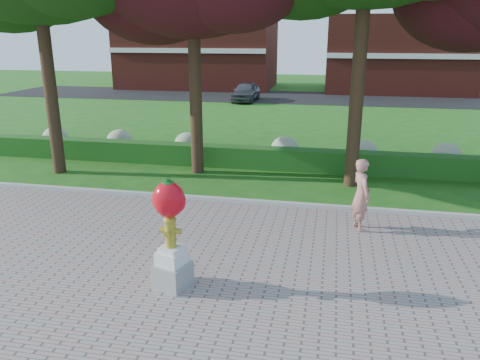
{
  "coord_description": "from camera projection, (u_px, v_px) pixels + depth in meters",
  "views": [
    {
      "loc": [
        2.79,
        -9.97,
        4.9
      ],
      "look_at": [
        0.59,
        1.0,
        1.39
      ],
      "focal_mm": 35.0,
      "sensor_mm": 36.0,
      "label": 1
    }
  ],
  "objects": [
    {
      "name": "ground",
      "position": [
        208.0,
        245.0,
        11.32
      ],
      "size": [
        100.0,
        100.0,
        0.0
      ],
      "primitive_type": "plane",
      "color": "#1B5916",
      "rests_on": "ground"
    },
    {
      "name": "walkway",
      "position": [
        144.0,
        349.0,
        7.57
      ],
      "size": [
        40.0,
        14.0,
        0.04
      ],
      "primitive_type": "cube",
      "color": "gray",
      "rests_on": "ground"
    },
    {
      "name": "curb",
      "position": [
        234.0,
        201.0,
        14.1
      ],
      "size": [
        40.0,
        0.18,
        0.15
      ],
      "primitive_type": "cube",
      "color": "#ADADA5",
      "rests_on": "ground"
    },
    {
      "name": "lawn_hedge",
      "position": [
        256.0,
        158.0,
        17.75
      ],
      "size": [
        24.0,
        0.7,
        0.8
      ],
      "primitive_type": "cube",
      "color": "#1B4915",
      "rests_on": "ground"
    },
    {
      "name": "hydrangea_row",
      "position": [
        274.0,
        148.0,
        18.53
      ],
      "size": [
        20.1,
        1.1,
        0.99
      ],
      "color": "#99A27B",
      "rests_on": "ground"
    },
    {
      "name": "street",
      "position": [
        299.0,
        97.0,
        37.51
      ],
      "size": [
        50.0,
        8.0,
        0.02
      ],
      "primitive_type": "cube",
      "color": "black",
      "rests_on": "ground"
    },
    {
      "name": "building_left",
      "position": [
        198.0,
        49.0,
        43.95
      ],
      "size": [
        14.0,
        8.0,
        7.0
      ],
      "primitive_type": "cube",
      "color": "maroon",
      "rests_on": "ground"
    },
    {
      "name": "building_right",
      "position": [
        398.0,
        54.0,
        40.67
      ],
      "size": [
        12.0,
        8.0,
        6.4
      ],
      "primitive_type": "cube",
      "color": "maroon",
      "rests_on": "ground"
    },
    {
      "name": "hydrant_sculpture",
      "position": [
        170.0,
        231.0,
        9.06
      ],
      "size": [
        0.77,
        0.77,
        2.27
      ],
      "rotation": [
        0.0,
        0.0,
        -0.3
      ],
      "color": "gray",
      "rests_on": "walkway"
    },
    {
      "name": "woman",
      "position": [
        361.0,
        195.0,
        11.9
      ],
      "size": [
        0.68,
        0.81,
        1.88
      ],
      "primitive_type": "imported",
      "rotation": [
        0.0,
        0.0,
        1.96
      ],
      "color": "#B07164",
      "rests_on": "walkway"
    },
    {
      "name": "parked_car",
      "position": [
        246.0,
        92.0,
        35.19
      ],
      "size": [
        1.79,
        4.17,
        1.4
      ],
      "primitive_type": "imported",
      "rotation": [
        0.0,
        0.0,
        -0.03
      ],
      "color": "#44474C",
      "rests_on": "street"
    }
  ]
}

